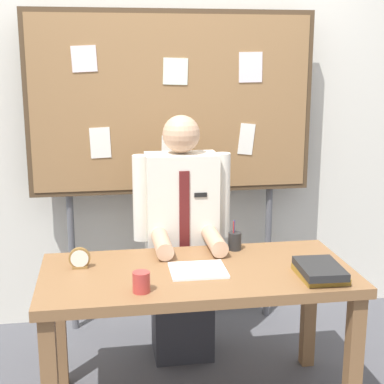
{
  "coord_description": "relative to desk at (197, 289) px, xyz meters",
  "views": [
    {
      "loc": [
        -0.44,
        -2.59,
        1.74
      ],
      "look_at": [
        0.0,
        0.16,
        1.08
      ],
      "focal_mm": 53.98,
      "sensor_mm": 36.0,
      "label": 1
    }
  ],
  "objects": [
    {
      "name": "back_wall",
      "position": [
        0.0,
        1.14,
        0.72
      ],
      "size": [
        6.4,
        0.08,
        2.7
      ],
      "primitive_type": "cube",
      "color": "silver",
      "rests_on": "ground_plane"
    },
    {
      "name": "desk",
      "position": [
        0.0,
        0.0,
        0.0
      ],
      "size": [
        1.51,
        0.72,
        0.73
      ],
      "color": "brown",
      "rests_on": "ground_plane"
    },
    {
      "name": "person",
      "position": [
        0.0,
        0.53,
        0.03
      ],
      "size": [
        0.55,
        0.56,
        1.43
      ],
      "color": "#2D2D33",
      "rests_on": "ground_plane"
    },
    {
      "name": "bulletin_board",
      "position": [
        0.0,
        0.94,
        0.8
      ],
      "size": [
        1.76,
        0.09,
        2.01
      ],
      "color": "#4C3823",
      "rests_on": "ground_plane"
    },
    {
      "name": "book_stack",
      "position": [
        0.55,
        -0.19,
        0.13
      ],
      "size": [
        0.21,
        0.28,
        0.07
      ],
      "color": "olive",
      "rests_on": "desk"
    },
    {
      "name": "open_notebook",
      "position": [
        -0.0,
        -0.02,
        0.1
      ],
      "size": [
        0.27,
        0.23,
        0.01
      ],
      "primitive_type": "cube",
      "rotation": [
        0.0,
        0.0,
        -0.01
      ],
      "color": "white",
      "rests_on": "desk"
    },
    {
      "name": "desk_clock",
      "position": [
        -0.56,
        0.11,
        0.14
      ],
      "size": [
        0.1,
        0.04,
        0.1
      ],
      "color": "olive",
      "rests_on": "desk"
    },
    {
      "name": "coffee_mug",
      "position": [
        -0.29,
        -0.23,
        0.14
      ],
      "size": [
        0.08,
        0.08,
        0.09
      ],
      "primitive_type": "cylinder",
      "color": "#B23833",
      "rests_on": "desk"
    },
    {
      "name": "pen_holder",
      "position": [
        0.25,
        0.27,
        0.15
      ],
      "size": [
        0.07,
        0.07,
        0.16
      ],
      "color": "#262626",
      "rests_on": "desk"
    }
  ]
}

